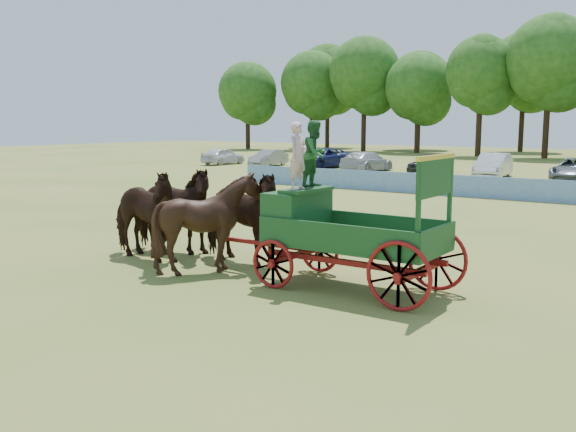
{
  "coord_description": "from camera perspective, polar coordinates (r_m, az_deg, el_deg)",
  "views": [
    {
      "loc": [
        10.41,
        -12.55,
        3.63
      ],
      "look_at": [
        1.29,
        0.45,
        1.3
      ],
      "focal_mm": 40.0,
      "sensor_mm": 36.0,
      "label": 1
    }
  ],
  "objects": [
    {
      "name": "horse_wheel_left",
      "position": [
        15.63,
        -6.99,
        -0.59
      ],
      "size": [
        2.62,
        2.44,
        2.44
      ],
      "primitive_type": "imported",
      "rotation": [
        0.0,
        0.0,
        1.81
      ],
      "color": "black",
      "rests_on": "ground"
    },
    {
      "name": "parked_cars",
      "position": [
        45.96,
        12.89,
        4.55
      ],
      "size": [
        40.44,
        7.28,
        1.61
      ],
      "color": "silver",
      "rests_on": "ground"
    },
    {
      "name": "farm_dray",
      "position": [
        14.26,
        3.46,
        0.17
      ],
      "size": [
        6.0,
        2.0,
        3.67
      ],
      "color": "maroon",
      "rests_on": "ground"
    },
    {
      "name": "horse_lead_left",
      "position": [
        17.31,
        -12.91,
        0.13
      ],
      "size": [
        2.98,
        1.53,
        2.44
      ],
      "primitive_type": "imported",
      "rotation": [
        0.0,
        0.0,
        1.49
      ],
      "color": "black",
      "rests_on": "ground"
    },
    {
      "name": "sponsor_banner",
      "position": [
        32.76,
        14.51,
        2.65
      ],
      "size": [
        26.0,
        0.08,
        1.05
      ],
      "primitive_type": "cube",
      "color": "#1D579D",
      "rests_on": "ground"
    },
    {
      "name": "ground",
      "position": [
        16.71,
        -4.53,
        -4.23
      ],
      "size": [
        160.0,
        160.0,
        0.0
      ],
      "primitive_type": "plane",
      "color": "olive",
      "rests_on": "ground"
    },
    {
      "name": "horse_lead_right",
      "position": [
        18.06,
        -10.32,
        0.54
      ],
      "size": [
        3.04,
        1.7,
        2.44
      ],
      "primitive_type": "imported",
      "rotation": [
        0.0,
        0.0,
        1.71
      ],
      "color": "black",
      "rests_on": "ground"
    },
    {
      "name": "horse_wheel_right",
      "position": [
        16.45,
        -4.43,
        -0.11
      ],
      "size": [
        2.95,
        1.47,
        2.44
      ],
      "primitive_type": "imported",
      "rotation": [
        0.0,
        0.0,
        1.52
      ],
      "color": "black",
      "rests_on": "ground"
    }
  ]
}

